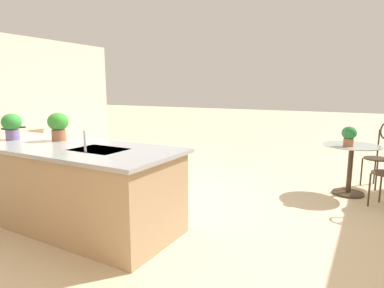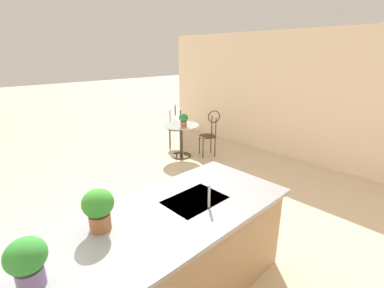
{
  "view_description": "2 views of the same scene",
  "coord_description": "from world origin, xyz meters",
  "px_view_note": "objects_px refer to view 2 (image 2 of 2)",
  "views": [
    {
      "loc": [
        -2.73,
        3.27,
        1.55
      ],
      "look_at": [
        -0.78,
        -0.2,
        0.86
      ],
      "focal_mm": 30.34,
      "sensor_mm": 36.0,
      "label": 1
    },
    {
      "loc": [
        1.34,
        2.47,
        2.24
      ],
      "look_at": [
        -1.49,
        -0.49,
        0.86
      ],
      "focal_mm": 25.46,
      "sensor_mm": 36.0,
      "label": 2
    }
  ],
  "objects_px": {
    "chair_by_island": "(210,131)",
    "potted_plant_counter_far": "(27,261)",
    "chair_near_window": "(175,124)",
    "potted_plant_counter_near": "(98,207)",
    "bistro_table": "(181,137)",
    "potted_plant_on_table": "(184,119)"
  },
  "relations": [
    {
      "from": "chair_by_island",
      "to": "potted_plant_counter_far",
      "type": "height_order",
      "value": "potted_plant_counter_far"
    },
    {
      "from": "chair_near_window",
      "to": "chair_by_island",
      "type": "bearing_deg",
      "value": 97.24
    },
    {
      "from": "potted_plant_counter_near",
      "to": "chair_near_window",
      "type": "bearing_deg",
      "value": -137.39
    },
    {
      "from": "chair_near_window",
      "to": "potted_plant_counter_near",
      "type": "bearing_deg",
      "value": 42.61
    },
    {
      "from": "bistro_table",
      "to": "potted_plant_counter_near",
      "type": "relative_size",
      "value": 2.34
    },
    {
      "from": "bistro_table",
      "to": "chair_by_island",
      "type": "relative_size",
      "value": 0.77
    },
    {
      "from": "potted_plant_counter_near",
      "to": "chair_by_island",
      "type": "bearing_deg",
      "value": -149.11
    },
    {
      "from": "chair_near_window",
      "to": "chair_by_island",
      "type": "xyz_separation_m",
      "value": [
        -0.13,
        1.04,
        0.0
      ]
    },
    {
      "from": "chair_near_window",
      "to": "potted_plant_counter_near",
      "type": "height_order",
      "value": "potted_plant_counter_near"
    },
    {
      "from": "potted_plant_counter_near",
      "to": "potted_plant_counter_far",
      "type": "distance_m",
      "value": 0.6
    },
    {
      "from": "chair_near_window",
      "to": "potted_plant_on_table",
      "type": "relative_size",
      "value": 3.71
    },
    {
      "from": "potted_plant_counter_near",
      "to": "bistro_table",
      "type": "bearing_deg",
      "value": -140.48
    },
    {
      "from": "bistro_table",
      "to": "chair_near_window",
      "type": "relative_size",
      "value": 0.77
    },
    {
      "from": "potted_plant_on_table",
      "to": "chair_by_island",
      "type": "bearing_deg",
      "value": 154.71
    },
    {
      "from": "potted_plant_counter_near",
      "to": "potted_plant_counter_far",
      "type": "xyz_separation_m",
      "value": [
        0.55,
        0.24,
        -0.01
      ]
    },
    {
      "from": "bistro_table",
      "to": "potted_plant_counter_near",
      "type": "xyz_separation_m",
      "value": [
        3.09,
        2.55,
        0.67
      ]
    },
    {
      "from": "chair_by_island",
      "to": "potted_plant_counter_near",
      "type": "height_order",
      "value": "potted_plant_counter_near"
    },
    {
      "from": "bistro_table",
      "to": "potted_plant_counter_near",
      "type": "bearing_deg",
      "value": 39.52
    },
    {
      "from": "bistro_table",
      "to": "potted_plant_on_table",
      "type": "height_order",
      "value": "potted_plant_on_table"
    },
    {
      "from": "chair_near_window",
      "to": "bistro_table",
      "type": "bearing_deg",
      "value": 59.46
    },
    {
      "from": "potted_plant_counter_near",
      "to": "potted_plant_counter_far",
      "type": "height_order",
      "value": "potted_plant_counter_near"
    },
    {
      "from": "chair_near_window",
      "to": "potted_plant_counter_near",
      "type": "xyz_separation_m",
      "value": [
        3.47,
        3.19,
        0.54
      ]
    }
  ]
}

